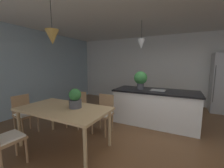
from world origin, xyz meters
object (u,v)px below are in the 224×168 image
chair_far_right (104,112)px  chair_near_left (4,138)px  potted_plant_on_island (141,79)px  refrigerator (223,83)px  chair_far_left (77,108)px  kitchen_island (155,106)px  chair_window_end (25,113)px  potted_plant_on_table (75,98)px  dining_table (64,112)px

chair_far_right → chair_near_left: same height
potted_plant_on_island → refrigerator: bearing=40.6°
chair_far_right → chair_far_left: same height
chair_far_right → kitchen_island: size_ratio=0.41×
kitchen_island → potted_plant_on_island: size_ratio=4.35×
chair_window_end → potted_plant_on_table: potted_plant_on_table is taller
chair_near_left → kitchen_island: (1.75, 2.69, -0.01)m
kitchen_island → refrigerator: 2.68m
dining_table → refrigerator: 4.94m
chair_near_left → chair_far_left: same height
dining_table → chair_window_end: size_ratio=1.96×
chair_far_right → potted_plant_on_island: bearing=60.5°
chair_far_right → chair_window_end: (-1.61, -0.83, 0.00)m
potted_plant_on_island → potted_plant_on_table: 1.93m
chair_near_left → potted_plant_on_table: bearing=58.5°
dining_table → potted_plant_on_island: bearing=62.6°
chair_near_left → potted_plant_on_island: potted_plant_on_island is taller
chair_far_right → chair_near_left: 1.84m
chair_far_right → refrigerator: refrigerator is taller
dining_table → refrigerator: bearing=49.7°
kitchen_island → refrigerator: refrigerator is taller
chair_far_left → potted_plant_on_island: (1.35, 1.02, 0.71)m
potted_plant_on_island → dining_table: bearing=-117.4°
chair_window_end → kitchen_island: size_ratio=0.41×
chair_near_left → chair_window_end: 1.18m
dining_table → potted_plant_on_island: potted_plant_on_island is taller
dining_table → chair_far_right: (0.38, 0.83, -0.21)m
chair_far_right → potted_plant_on_island: (0.58, 1.02, 0.71)m
chair_window_end → potted_plant_on_island: size_ratio=1.79×
chair_far_right → potted_plant_on_island: potted_plant_on_island is taller
dining_table → chair_window_end: chair_window_end is taller
chair_window_end → chair_near_left: bearing=-45.1°
dining_table → kitchen_island: kitchen_island is taller
potted_plant_on_table → chair_near_left: bearing=-121.5°
refrigerator → chair_far_right: bearing=-133.8°
chair_far_right → refrigerator: bearing=46.2°
potted_plant_on_island → chair_window_end: bearing=-139.7°
dining_table → chair_far_right: chair_far_right is taller
chair_far_right → potted_plant_on_table: (-0.19, -0.73, 0.47)m
dining_table → refrigerator: size_ratio=0.88×
chair_near_left → refrigerator: (3.58, 4.60, 0.49)m
chair_window_end → chair_far_right: bearing=27.3°
chair_far_right → chair_window_end: bearing=-152.7°
dining_table → chair_window_end: 1.24m
kitchen_island → potted_plant_on_table: 2.16m
potted_plant_on_table → refrigerator: bearing=50.6°
chair_far_left → refrigerator: refrigerator is taller
kitchen_island → chair_far_left: bearing=-149.7°
chair_far_left → chair_window_end: bearing=-135.2°
potted_plant_on_table → kitchen_island: bearing=56.1°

